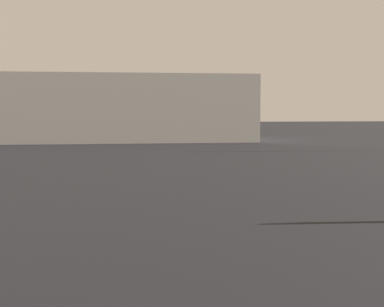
# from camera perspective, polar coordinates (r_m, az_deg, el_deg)

# --- Properties ---
(terminal_building) EXTENTS (77.36, 24.18, 15.33)m
(terminal_building) POSITION_cam_1_polar(r_m,az_deg,el_deg) (129.67, -11.02, 4.71)
(terminal_building) COLOR #B7B7B2
(terminal_building) RESTS_ON ground_plane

